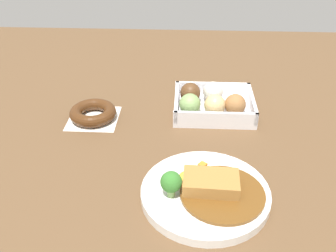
% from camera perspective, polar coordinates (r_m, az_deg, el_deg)
% --- Properties ---
extents(ground_plane, '(1.60, 1.60, 0.00)m').
position_cam_1_polar(ground_plane, '(0.81, 0.84, -4.70)').
color(ground_plane, brown).
extents(curry_plate, '(0.23, 0.23, 0.07)m').
position_cam_1_polar(curry_plate, '(0.71, 5.53, -9.53)').
color(curry_plate, white).
rests_on(curry_plate, ground_plane).
extents(donut_box, '(0.19, 0.16, 0.06)m').
position_cam_1_polar(donut_box, '(0.96, 6.27, 3.38)').
color(donut_box, white).
rests_on(donut_box, ground_plane).
extents(chocolate_ring_donut, '(0.12, 0.12, 0.03)m').
position_cam_1_polar(chocolate_ring_donut, '(0.95, -10.92, 1.87)').
color(chocolate_ring_donut, white).
rests_on(chocolate_ring_donut, ground_plane).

